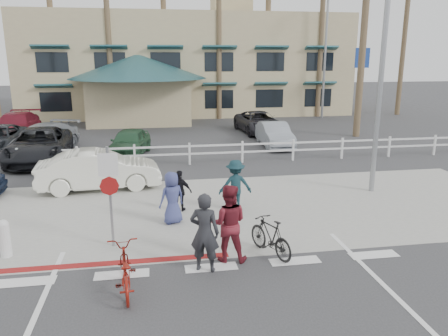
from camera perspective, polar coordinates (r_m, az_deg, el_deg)
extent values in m
plane|color=#333335|center=(9.74, -1.19, -14.53)|extent=(140.00, 140.00, 0.00)
cube|color=gray|center=(13.82, -3.91, -5.55)|extent=(22.00, 7.00, 0.01)
cube|color=#333335|center=(17.62, -5.21, -1.16)|extent=(40.00, 5.00, 0.01)
cube|color=#333335|center=(26.88, -6.78, 4.20)|extent=(50.00, 16.00, 0.01)
cube|color=maroon|center=(10.87, -18.38, -12.02)|extent=(7.00, 0.25, 0.02)
imported|color=maroon|center=(9.38, -12.87, -12.84)|extent=(0.80, 1.85, 0.95)
imported|color=#242429|center=(9.79, -2.55, -8.43)|extent=(0.78, 0.64, 1.83)
imported|color=black|center=(10.75, 6.09, -8.90)|extent=(1.01, 1.63, 0.95)
imported|color=maroon|center=(10.26, 0.54, -7.22)|extent=(1.03, 0.88, 1.86)
imported|color=#122E36|center=(13.65, 1.49, -2.24)|extent=(1.04, 0.60, 1.61)
imported|color=black|center=(13.62, -5.77, -3.01)|extent=(0.83, 0.62, 1.31)
imported|color=navy|center=(12.64, -6.81, -3.89)|extent=(0.89, 0.75, 1.54)
imported|color=silver|center=(16.43, -15.97, -0.24)|extent=(4.47, 1.91, 1.43)
imported|color=gray|center=(23.82, -22.61, 3.58)|extent=(3.50, 5.20, 1.40)
imported|color=#275134|center=(21.69, -12.26, 3.29)|extent=(2.28, 4.10, 1.32)
imported|color=gray|center=(23.57, 6.62, 4.37)|extent=(1.52, 3.98, 1.29)
imported|color=maroon|center=(28.44, -25.52, 4.99)|extent=(2.15, 5.20, 1.51)
imported|color=#27262C|center=(27.74, 4.58, 5.96)|extent=(2.56, 4.95, 1.33)
imported|color=black|center=(21.73, -22.98, 2.76)|extent=(2.89, 5.63, 1.52)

